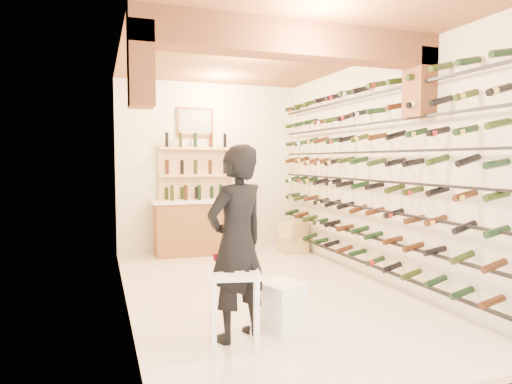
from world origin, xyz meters
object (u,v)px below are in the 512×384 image
white_stool (281,305)px  chrome_barstool (240,259)px  wine_rack (365,173)px  crate_lower (293,245)px  back_counter (199,225)px  person (237,243)px  tasting_table (233,284)px

white_stool → chrome_barstool: size_ratio=0.69×
wine_rack → crate_lower: bearing=93.4°
wine_rack → chrome_barstool: bearing=173.7°
back_counter → white_stool: 3.98m
chrome_barstool → person: bearing=-108.1°
white_stool → person: size_ratio=0.25×
tasting_table → crate_lower: (2.26, 3.75, -0.43)m
back_counter → person: bearing=-96.9°
tasting_table → crate_lower: bearing=71.4°
back_counter → crate_lower: back_counter is taller
white_stool → wine_rack: bearing=36.1°
wine_rack → tasting_table: wine_rack is taller
wine_rack → person: wine_rack is taller
person → crate_lower: (2.20, 3.64, -0.80)m
back_counter → white_stool: bearing=-89.8°
back_counter → tasting_table: 4.23m
wine_rack → person: bearing=-148.2°
white_stool → chrome_barstool: bearing=89.2°
tasting_table → back_counter: bearing=94.9°
wine_rack → crate_lower: 2.61m
wine_rack → back_counter: (-1.83, 2.65, -1.02)m
wine_rack → back_counter: bearing=124.7°
tasting_table → crate_lower: tasting_table is taller
crate_lower → wine_rack: bearing=-86.6°
wine_rack → tasting_table: 3.01m
tasting_table → white_stool: 0.70m
white_stool → person: person is taller
person → white_stool: bearing=167.7°
back_counter → crate_lower: size_ratio=3.46×
tasting_table → crate_lower: size_ratio=1.73×
white_stool → tasting_table: bearing=-158.8°
wine_rack → tasting_table: size_ratio=6.72×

